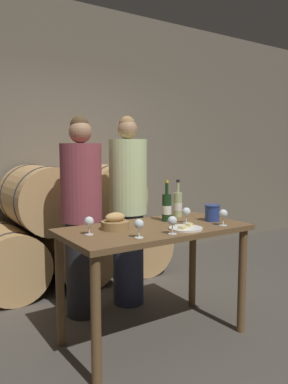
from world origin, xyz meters
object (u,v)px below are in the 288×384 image
person_right (128,210)px  cheese_plate (186,228)px  wine_bottle_white (178,204)px  bread_basket (115,223)px  wine_glass_far_right (223,214)px  wine_glass_far_left (89,222)px  tasting_table (154,244)px  wine_bottle_red (167,207)px  blue_crock (212,212)px  wine_glass_center (172,222)px  wine_glass_left (139,225)px  wine_glass_right (187,212)px  person_left (82,216)px

person_right → cheese_plate: bearing=-92.8°
wine_bottle_white → bread_basket: size_ratio=1.56×
bread_basket → wine_glass_far_right: same height
bread_basket → wine_glass_far_left: bearing=-167.2°
cheese_plate → tasting_table: bearing=124.5°
tasting_table → wine_bottle_red: wine_bottle_red is taller
blue_crock → wine_glass_far_left: (-1.05, 0.10, 0.02)m
wine_glass_far_left → wine_glass_far_right: 1.03m
bread_basket → wine_glass_far_left: (-0.23, -0.05, 0.04)m
wine_bottle_white → blue_crock: 0.34m
cheese_plate → wine_glass_center: (-0.18, -0.07, 0.08)m
wine_bottle_red → wine_glass_far_left: bearing=-172.1°
wine_glass_far_right → blue_crock: bearing=72.1°
wine_glass_left → wine_glass_right: bearing=19.9°
tasting_table → wine_glass_left: (-0.29, -0.24, 0.22)m
person_right → wine_glass_far_left: (-0.71, -0.66, 0.07)m
person_right → wine_glass_far_left: size_ratio=14.05×
wine_glass_center → person_left: bearing=104.4°
tasting_table → wine_glass_far_right: bearing=-28.6°
blue_crock → wine_glass_center: blue_crock is taller
wine_bottle_white → wine_glass_far_right: size_ratio=2.56×
wine_glass_far_left → wine_glass_far_right: size_ratio=1.00×
wine_bottle_white → cheese_plate: wine_bottle_white is taller
wine_bottle_white → bread_basket: wine_bottle_white is taller
wine_glass_center → wine_glass_far_right: 0.50m
person_left → wine_glass_far_right: person_left is taller
blue_crock → bread_basket: bearing=169.4°
cheese_plate → wine_glass_left: bearing=-175.3°
person_left → wine_glass_left: bearing=-90.3°
blue_crock → cheese_plate: size_ratio=0.54×
person_right → bread_basket: size_ratio=8.57×
person_right → cheese_plate: size_ratio=7.20×
tasting_table → wine_glass_right: size_ratio=11.17×
person_right → wine_glass_center: bearing=-102.9°
wine_glass_right → wine_bottle_red: bearing=116.0°
wine_glass_far_left → wine_glass_center: same height
wine_glass_far_left → wine_glass_center: bearing=-31.5°
tasting_table → bread_basket: size_ratio=6.82×
blue_crock → wine_glass_far_left: 1.05m
blue_crock → wine_glass_far_left: blue_crock is taller
cheese_plate → wine_glass_right: wine_glass_right is taller
person_left → wine_glass_far_left: size_ratio=13.86×
cheese_plate → wine_glass_far_left: size_ratio=1.95×
blue_crock → cheese_plate: blue_crock is taller
blue_crock → wine_glass_left: blue_crock is taller
wine_bottle_white → bread_basket: (-0.71, -0.17, -0.06)m
person_left → person_right: person_right is taller
wine_glass_right → wine_glass_far_right: (0.17, -0.23, 0.00)m
wine_bottle_white → blue_crock: (0.10, -0.32, -0.04)m
person_right → wine_glass_far_right: person_right is taller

